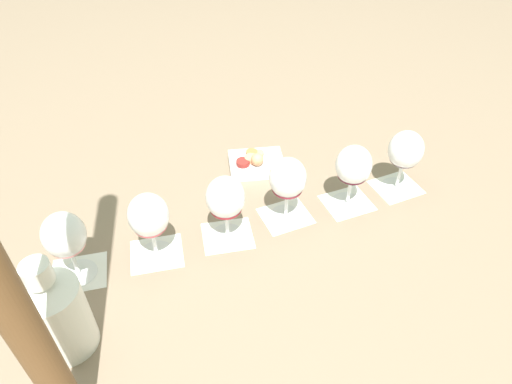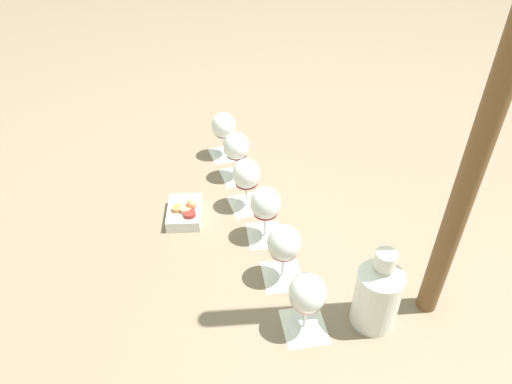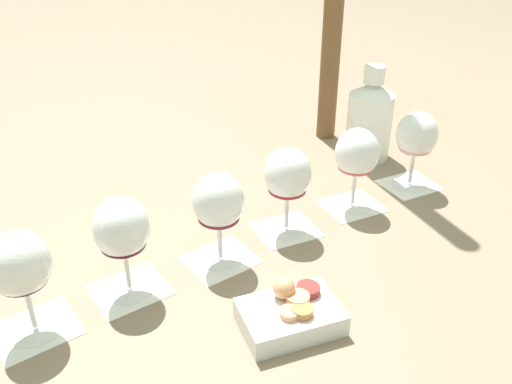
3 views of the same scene
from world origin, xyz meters
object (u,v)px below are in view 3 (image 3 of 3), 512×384
Objects in this scene: wine_glass_0 at (416,138)px; wine_glass_5 at (20,269)px; snack_dish at (291,314)px; wine_glass_1 at (357,157)px; wine_glass_3 at (218,205)px; ceramic_vase at (370,119)px; wine_glass_4 at (122,233)px; wine_glass_2 at (288,178)px.

wine_glass_5 is at bearing -25.29° from wine_glass_0.
wine_glass_5 reaches higher than snack_dish.
wine_glass_1 is 0.30m from wine_glass_3.
wine_glass_4 is at bearing -12.32° from ceramic_vase.
wine_glass_0 and wine_glass_1 have the same top height.
wine_glass_3 is 0.50m from ceramic_vase.
ceramic_vase reaches higher than wine_glass_1.
ceramic_vase is 0.59m from snack_dish.
wine_glass_2 is 1.00× the size of wine_glass_5.
snack_dish is (-0.06, 0.24, -0.08)m from wine_glass_4.
wine_glass_3 is (0.13, -0.05, 0.00)m from wine_glass_2.
wine_glass_3 is (0.41, -0.19, 0.00)m from wine_glass_0.
wine_glass_2 is 0.25m from snack_dish.
wine_glass_0 is at bearing 153.31° from wine_glass_2.
wine_glass_4 is 0.14m from wine_glass_5.
ceramic_vase is 1.27× the size of snack_dish.
wine_glass_3 is 0.29m from wine_glass_5.
wine_glass_1 is 1.00× the size of wine_glass_3.
wine_glass_5 is (0.53, -0.25, -0.00)m from wine_glass_1.
wine_glass_0 reaches higher than snack_dish.
wine_glass_0 is 1.00× the size of wine_glass_5.
wine_glass_0 is 0.45m from wine_glass_3.
wine_glass_3 is at bearing -23.79° from wine_glass_1.
wine_glass_4 is at bearing 157.55° from wine_glass_5.
wine_glass_5 is at bearing -14.12° from ceramic_vase.
wine_glass_3 and wine_glass_5 have the same top height.
wine_glass_4 is 1.00× the size of wine_glass_5.
wine_glass_1 and wine_glass_4 have the same top height.
wine_glass_2 is at bearing -150.85° from snack_dish.
wine_glass_1 is 1.00× the size of wine_glass_2.
wine_glass_1 is 0.59m from wine_glass_5.
ceramic_vase is (-0.09, -0.13, -0.01)m from wine_glass_0.
wine_glass_1 is (0.14, -0.07, 0.00)m from wine_glass_0.
ceramic_vase is at bearing 172.81° from wine_glass_3.
wine_glass_4 is 0.75× the size of ceramic_vase.
wine_glass_4 is at bearing -25.16° from wine_glass_2.
wine_glass_3 is at bearing -7.19° from ceramic_vase.
wine_glass_3 is 1.00× the size of wine_glass_4.
wine_glass_2 reaches higher than snack_dish.
ceramic_vase is (-0.63, 0.14, -0.01)m from wine_glass_4.
ceramic_vase is (-0.36, 0.01, -0.01)m from wine_glass_2.
wine_glass_5 is (0.39, -0.18, -0.00)m from wine_glass_2.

